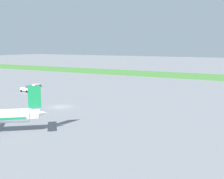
% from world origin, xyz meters
% --- Properties ---
extents(ground_plane, '(600.00, 600.00, 0.00)m').
position_xyz_m(ground_plane, '(0.00, 0.00, 0.00)').
color(ground_plane, gray).
extents(grass_taxiway_strip, '(360.00, 28.00, 0.08)m').
position_xyz_m(grass_taxiway_strip, '(0.00, 84.03, 0.04)').
color(grass_taxiway_strip, '#478438').
rests_on(grass_taxiway_strip, ground_plane).
extents(pushback_tug_near_gate, '(3.72, 2.27, 1.95)m').
position_xyz_m(pushback_tug_near_gate, '(-23.13, 12.17, 0.91)').
color(pushback_tug_near_gate, white).
rests_on(pushback_tug_near_gate, ground_plane).
extents(baggage_cart_midfield, '(2.08, 2.61, 0.90)m').
position_xyz_m(baggage_cart_midfield, '(-28.64, 21.88, 0.57)').
color(baggage_cart_midfield, white).
rests_on(baggage_cart_midfield, ground_plane).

